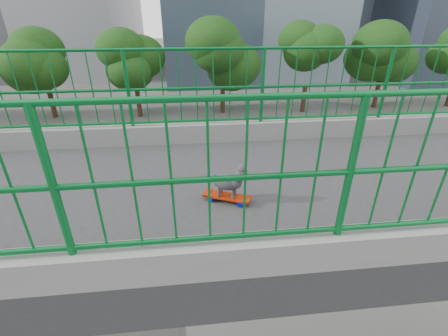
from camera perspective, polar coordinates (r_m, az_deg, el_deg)
name	(u,v)px	position (r m, az deg, el deg)	size (l,w,h in m)	color
road	(180,178)	(18.47, -8.31, -1.85)	(18.00, 90.00, 0.02)	black
footbridge	(138,295)	(4.92, -15.89, -21.96)	(3.00, 24.00, 7.00)	#2D2D2F
railing	(115,173)	(3.70, -19.75, -0.93)	(3.00, 24.00, 1.42)	gray
street_trees	(191,64)	(29.51, -6.24, 18.88)	(5.30, 60.40, 7.26)	black
skateboard	(227,197)	(3.34, 0.57, -5.45)	(0.35, 0.54, 0.07)	red
poodle	(229,181)	(3.23, 0.98, -2.38)	(0.28, 0.40, 0.36)	#312E33
car_1	(427,188)	(19.08, 33.82, -3.10)	(1.55, 4.43, 1.46)	#A3A4A9
car_2	(164,174)	(17.69, -11.24, -1.06)	(2.20, 4.77, 1.33)	red
car_3	(10,158)	(23.55, -35.21, 1.51)	(1.82, 4.48, 1.30)	red
car_4	(267,130)	(24.17, 8.13, 7.06)	(1.63, 4.06, 1.38)	#A3A4A9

